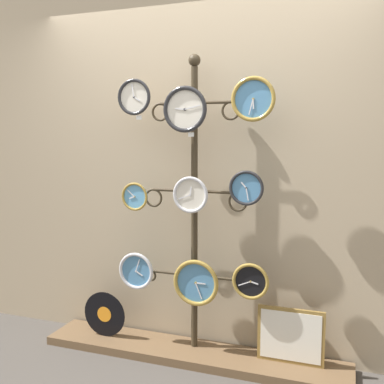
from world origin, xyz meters
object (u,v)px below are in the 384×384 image
at_px(clock_top_center, 185,109).
at_px(clock_middle_left, 135,197).
at_px(picture_frame, 291,336).
at_px(vinyl_record, 104,314).
at_px(clock_middle_right, 246,188).
at_px(clock_top_left, 134,97).
at_px(clock_top_right, 253,99).
at_px(clock_bottom_center, 196,283).
at_px(clock_middle_center, 191,195).
at_px(clock_bottom_right, 251,281).
at_px(clock_bottom_left, 136,271).
at_px(display_stand, 194,251).

xyz_separation_m(clock_top_center, clock_middle_left, (-0.38, 0.00, -0.60)).
bearing_deg(picture_frame, vinyl_record, -177.91).
bearing_deg(clock_middle_right, clock_top_left, -178.51).
distance_m(clock_top_right, clock_bottom_center, 1.30).
distance_m(clock_middle_center, clock_bottom_center, 0.62).
relative_size(clock_top_left, clock_middle_right, 1.08).
relative_size(clock_bottom_right, picture_frame, 0.56).
bearing_deg(clock_bottom_right, picture_frame, 12.66).
distance_m(clock_top_left, vinyl_record, 1.63).
distance_m(clock_middle_left, clock_bottom_left, 0.55).
height_order(clock_bottom_center, vinyl_record, clock_bottom_center).
xyz_separation_m(clock_middle_right, clock_bottom_right, (0.04, 0.01, -0.62)).
relative_size(clock_middle_center, clock_bottom_center, 0.76).
relative_size(clock_top_center, picture_frame, 0.70).
xyz_separation_m(clock_top_left, clock_middle_center, (0.41, 0.01, -0.66)).
distance_m(clock_top_center, clock_bottom_center, 1.19).
bearing_deg(clock_top_left, picture_frame, 4.53).
distance_m(clock_middle_left, clock_bottom_right, 0.99).
bearing_deg(clock_bottom_right, vinyl_record, 179.56).
distance_m(clock_top_center, clock_middle_right, 0.66).
bearing_deg(clock_middle_right, clock_bottom_right, 10.21).
distance_m(clock_middle_right, clock_bottom_left, 1.03).
height_order(clock_bottom_right, vinyl_record, clock_bottom_right).
height_order(clock_middle_center, clock_bottom_right, clock_middle_center).
relative_size(clock_middle_center, clock_bottom_right, 1.01).
distance_m(clock_top_center, vinyl_record, 1.65).
relative_size(display_stand, clock_top_left, 8.55).
bearing_deg(clock_bottom_center, vinyl_record, 179.48).
bearing_deg(display_stand, clock_bottom_left, -169.30).
distance_m(clock_top_center, clock_bottom_left, 1.21).
xyz_separation_m(display_stand, vinyl_record, (-0.69, -0.08, -0.53)).
relative_size(clock_top_center, clock_bottom_center, 0.93).
bearing_deg(clock_top_left, clock_bottom_left, 123.21).
bearing_deg(clock_middle_left, clock_bottom_right, 0.75).
bearing_deg(clock_bottom_right, clock_top_center, -178.30).
xyz_separation_m(clock_middle_left, clock_middle_center, (0.42, -0.01, 0.03)).
distance_m(clock_top_center, clock_middle_left, 0.71).
distance_m(clock_top_left, clock_middle_left, 0.69).
bearing_deg(display_stand, clock_bottom_center, -63.79).
bearing_deg(clock_bottom_left, clock_top_center, -2.77).
xyz_separation_m(clock_top_center, vinyl_record, (-0.66, 0.02, -1.51)).
height_order(clock_top_center, clock_bottom_right, clock_top_center).
relative_size(clock_top_left, vinyl_record, 0.72).
bearing_deg(clock_top_center, clock_bottom_right, 1.70).
xyz_separation_m(clock_top_right, clock_bottom_left, (-0.84, 0.01, -1.20)).
relative_size(clock_top_left, clock_bottom_left, 0.91).
relative_size(clock_top_right, clock_bottom_center, 0.87).
height_order(clock_top_center, clock_middle_center, clock_top_center).
relative_size(display_stand, clock_bottom_left, 7.78).
bearing_deg(clock_top_right, clock_middle_center, -177.89).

